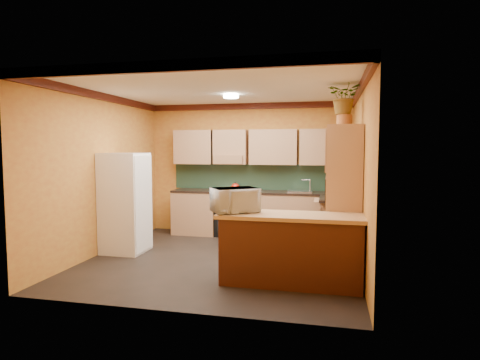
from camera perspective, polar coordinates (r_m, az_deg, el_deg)
name	(u,v)px	position (r m, az deg, el deg)	size (l,w,h in m)	color
room_shell	(228,129)	(6.58, -1.77, 7.23)	(4.24, 4.24, 2.72)	black
base_cabinets_back	(261,215)	(8.11, 3.04, -4.97)	(3.65, 0.60, 0.88)	#A37956
countertop_back	(261,192)	(8.04, 3.05, -1.74)	(3.65, 0.62, 0.04)	black
stove	(231,213)	(8.23, -1.27, -4.72)	(0.58, 0.58, 0.91)	black
kettle	(235,187)	(8.09, -0.67, -0.98)	(0.17, 0.17, 0.18)	#B31B0B
sink	(300,191)	(7.95, 8.57, -1.60)	(0.48, 0.40, 0.03)	silver
base_cabinets_right	(337,225)	(7.21, 13.64, -6.29)	(0.60, 0.80, 0.88)	#A37956
countertop_right	(338,199)	(7.14, 13.71, -2.67)	(0.62, 0.80, 0.04)	black
fridge	(125,203)	(7.13, -16.04, -3.13)	(0.68, 0.66, 1.70)	white
pantry	(343,199)	(5.98, 14.43, -2.62)	(0.48, 0.90, 2.10)	#A37956
fern_pot	(344,120)	(6.00, 14.63, 8.22)	(0.22, 0.22, 0.16)	brown
fern	(345,97)	(6.03, 14.69, 11.40)	(0.46, 0.40, 0.51)	#A37956
breakfast_bar	(291,251)	(5.35, 7.20, -10.02)	(1.80, 0.55, 0.88)	#441C10
bar_top	(291,216)	(5.25, 7.25, -5.10)	(1.90, 0.65, 0.05)	tan
microwave	(235,200)	(5.34, -0.72, -2.87)	(0.59, 0.40, 0.32)	white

